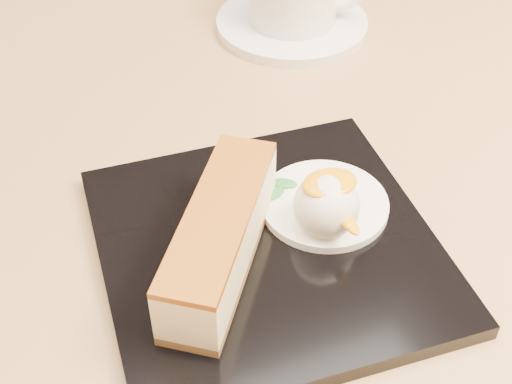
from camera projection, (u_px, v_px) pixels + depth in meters
name	position (u px, v px, depth m)	size (l,w,h in m)	color
table	(265.00, 306.00, 0.65)	(0.80, 0.80, 0.72)	black
dessert_plate	(267.00, 247.00, 0.48)	(0.22, 0.22, 0.01)	black
cheesecake	(220.00, 237.00, 0.45)	(0.12, 0.14, 0.05)	brown
cream_smear	(324.00, 204.00, 0.50)	(0.09, 0.09, 0.01)	white
ice_cream_scoop	(326.00, 205.00, 0.47)	(0.04, 0.04, 0.04)	white
mango_sauce	(330.00, 183.00, 0.46)	(0.04, 0.03, 0.01)	#FFA008
mint_sprig	(272.00, 188.00, 0.51)	(0.04, 0.03, 0.00)	#2A8131
saucer	(292.00, 24.00, 0.71)	(0.15, 0.15, 0.01)	white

